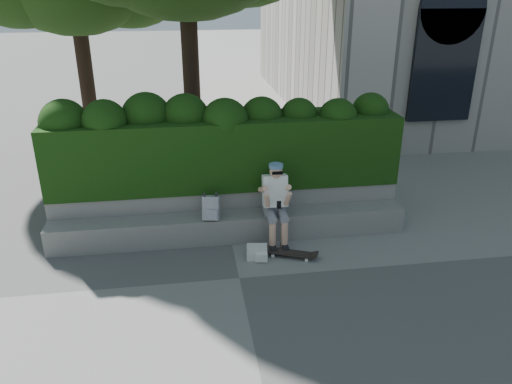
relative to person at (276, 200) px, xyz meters
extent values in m
plane|color=slate|center=(-0.74, -1.07, -0.75)|extent=(80.00, 80.00, 0.00)
cube|color=gray|center=(-0.74, 0.18, -0.53)|extent=(6.00, 0.45, 0.45)
cube|color=gray|center=(-0.74, 0.66, -0.38)|extent=(6.00, 0.50, 0.75)
cube|color=black|center=(-0.74, 0.88, 0.60)|extent=(6.00, 1.00, 1.20)
cylinder|color=black|center=(-1.19, 4.40, 1.07)|extent=(0.39, 0.39, 3.65)
cylinder|color=black|center=(-3.75, 5.62, 0.77)|extent=(0.37, 0.37, 3.05)
cube|color=slate|center=(0.00, 0.13, -0.19)|extent=(0.36, 0.26, 0.22)
cube|color=silver|center=(0.00, 0.06, 0.15)|extent=(0.40, 0.32, 0.55)
sphere|color=tan|center=(0.00, -0.01, 0.51)|extent=(0.21, 0.21, 0.21)
cylinder|color=slate|center=(0.00, 0.01, 0.60)|extent=(0.23, 0.23, 0.06)
cube|color=black|center=(0.00, -0.29, 0.05)|extent=(0.07, 0.02, 0.13)
cylinder|color=tan|center=(-0.10, -0.31, -0.51)|extent=(0.11, 0.11, 0.47)
cylinder|color=tan|center=(0.10, -0.31, -0.51)|extent=(0.11, 0.11, 0.47)
cube|color=black|center=(-0.10, -0.37, -0.70)|extent=(0.10, 0.26, 0.10)
cube|color=black|center=(0.10, -0.37, -0.70)|extent=(0.10, 0.26, 0.10)
cube|color=black|center=(0.15, -0.57, -0.68)|extent=(0.79, 0.48, 0.02)
cylinder|color=silver|center=(-0.13, -0.54, -0.72)|extent=(0.06, 0.05, 0.05)
cylinder|color=silver|center=(-0.07, -0.39, -0.72)|extent=(0.06, 0.05, 0.05)
cylinder|color=silver|center=(0.37, -0.75, -0.72)|extent=(0.06, 0.05, 0.05)
cylinder|color=silver|center=(0.43, -0.60, -0.72)|extent=(0.06, 0.05, 0.05)
cube|color=silver|center=(-1.06, 0.08, -0.10)|extent=(0.29, 0.20, 0.39)
cube|color=silver|center=(-0.39, -0.52, -0.65)|extent=(0.35, 0.27, 0.21)
camera|label=1|loc=(-1.42, -7.36, 3.34)|focal=35.00mm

